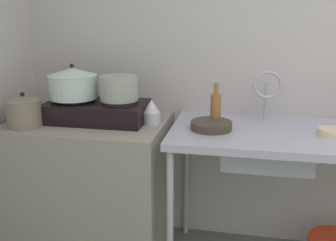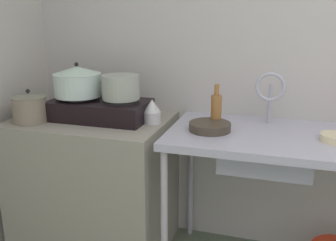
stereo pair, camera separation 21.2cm
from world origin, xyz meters
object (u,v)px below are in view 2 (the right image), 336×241
stove (100,109)px  percolator (152,112)px  faucet (270,90)px  pot_on_right_burner (121,87)px  frying_pan (210,127)px  bottle_by_sink (216,109)px  sink_basin (266,150)px  pot_on_left_burner (77,81)px  small_bowl_on_drainboard (336,138)px  pot_beside_stove (29,108)px

stove → percolator: bearing=1.7°
faucet → pot_on_right_burner: bearing=-169.5°
faucet → stove: bearing=-171.0°
frying_pan → bottle_by_sink: bearing=82.2°
stove → bottle_by_sink: size_ratio=2.45×
stove → sink_basin: bearing=-0.2°
frying_pan → pot_on_right_burner: bearing=175.9°
pot_on_left_burner → frying_pan: (0.80, -0.04, -0.20)m
pot_on_left_burner → faucet: bearing=7.9°
faucet → small_bowl_on_drainboard: (0.33, -0.18, -0.18)m
pot_on_left_burner → sink_basin: bearing=-0.1°
pot_beside_stove → frying_pan: bearing=7.8°
stove → small_bowl_on_drainboard: (1.28, -0.03, -0.04)m
percolator → frying_pan: 0.35m
pot_on_left_burner → pot_on_right_burner: (0.27, 0.00, -0.02)m
pot_beside_stove → bottle_by_sink: bottle_by_sink is taller
faucet → bottle_by_sink: bearing=-162.1°
percolator → sink_basin: bearing=-1.1°
pot_on_left_burner → bottle_by_sink: (0.81, 0.06, -0.12)m
faucet → bottle_by_sink: size_ratio=1.29×
pot_on_right_burner → faucet: 0.83m
pot_beside_stove → faucet: (1.30, 0.33, 0.12)m
pot_on_left_burner → bottle_by_sink: pot_on_left_burner is taller
small_bowl_on_drainboard → bottle_by_sink: (-0.61, 0.09, 0.08)m
pot_on_right_burner → frying_pan: (0.52, -0.04, -0.18)m
sink_basin → frying_pan: frying_pan is taller
pot_on_right_burner → bottle_by_sink: size_ratio=0.92×
pot_on_left_burner → pot_beside_stove: pot_on_left_burner is taller
small_bowl_on_drainboard → bottle_by_sink: bearing=171.2°
pot_on_left_burner → sink_basin: pot_on_left_burner is taller
sink_basin → frying_pan: size_ratio=2.08×
frying_pan → faucet: bearing=32.9°
percolator → frying_pan: size_ratio=0.62×
frying_pan → small_bowl_on_drainboard: size_ratio=1.49×
pot_on_left_burner → bottle_by_sink: 0.82m
pot_on_right_burner → small_bowl_on_drainboard: bearing=-1.6°
percolator → frying_pan: bearing=-7.9°
pot_beside_stove → bottle_by_sink: size_ratio=0.83×
sink_basin → bottle_by_sink: bearing=167.2°
pot_on_left_burner → percolator: pot_on_left_burner is taller
percolator → bottle_by_sink: bearing=8.3°
pot_on_right_burner → pot_beside_stove: bearing=-160.2°
stove → sink_basin: (0.95, -0.00, -0.15)m
pot_beside_stove → small_bowl_on_drainboard: pot_beside_stove is taller
percolator → small_bowl_on_drainboard: 0.96m
sink_basin → pot_beside_stove: bearing=-172.5°
stove → pot_on_left_burner: bearing=180.0°
pot_on_left_burner → small_bowl_on_drainboard: 1.43m
pot_beside_stove → percolator: pot_beside_stove is taller
pot_on_right_burner → sink_basin: pot_on_right_burner is taller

